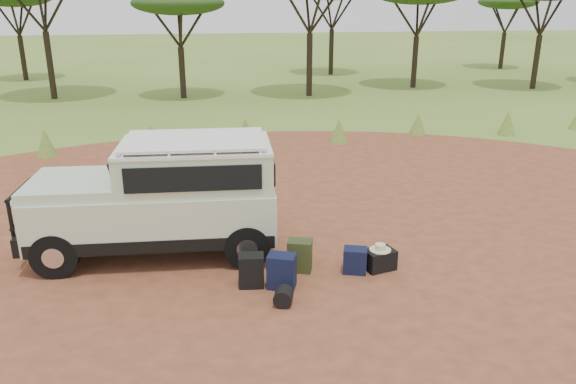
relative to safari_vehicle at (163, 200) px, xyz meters
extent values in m
plane|color=#557C2C|center=(2.28, -0.83, -1.04)|extent=(140.00, 140.00, 0.00)
cylinder|color=#964E31|center=(2.28, -0.83, -1.04)|extent=(23.00, 23.00, 0.01)
cone|color=#557C2C|center=(-3.72, 7.47, -0.61)|extent=(0.60, 0.60, 0.85)
cone|color=#557C2C|center=(-0.72, 8.37, -0.69)|extent=(0.60, 0.60, 0.70)
cone|color=#557C2C|center=(2.28, 7.97, -0.59)|extent=(0.60, 0.60, 0.90)
cone|color=#557C2C|center=(5.28, 7.57, -0.64)|extent=(0.60, 0.60, 0.80)
cone|color=#557C2C|center=(8.28, 8.27, -0.66)|extent=(0.60, 0.60, 0.75)
cone|color=#557C2C|center=(11.28, 7.67, -0.61)|extent=(0.60, 0.60, 0.85)
cylinder|color=black|center=(-5.72, 18.17, 0.49)|extent=(0.28, 0.28, 3.06)
cylinder|color=black|center=(0.28, 17.37, 0.13)|extent=(0.28, 0.28, 2.34)
ellipsoid|color=#1F3A15|center=(0.28, 17.37, 3.22)|extent=(4.20, 4.20, 1.05)
cylinder|color=black|center=(6.28, 16.97, 0.42)|extent=(0.28, 0.28, 2.93)
cylinder|color=black|center=(12.28, 18.67, 0.27)|extent=(0.28, 0.28, 2.61)
cylinder|color=black|center=(18.28, 17.17, 0.31)|extent=(0.28, 0.28, 2.70)
cylinder|color=black|center=(-8.72, 25.17, 0.20)|extent=(0.28, 0.28, 2.48)
cylinder|color=black|center=(9.28, 24.67, 0.31)|extent=(0.28, 0.28, 2.70)
cylinder|color=black|center=(21.28, 25.67, 0.13)|extent=(0.28, 0.28, 2.34)
ellipsoid|color=#1F3A15|center=(21.28, 25.67, 3.22)|extent=(3.80, 3.80, 0.95)
cube|color=beige|center=(-0.15, 0.01, -0.19)|extent=(4.36, 2.01, 0.90)
cube|color=black|center=(-0.15, 0.01, -0.53)|extent=(4.28, 2.04, 0.23)
cube|color=beige|center=(0.61, -0.04, 0.61)|extent=(2.74, 1.84, 0.71)
cube|color=white|center=(0.61, -0.04, 0.99)|extent=(2.74, 1.88, 0.06)
cube|color=white|center=(0.61, -0.04, 1.09)|extent=(2.52, 1.76, 0.05)
cube|color=beige|center=(-1.49, 0.09, 0.35)|extent=(1.67, 1.74, 0.19)
cube|color=black|center=(-0.68, 0.04, 0.65)|extent=(0.25, 1.44, 0.50)
cube|color=black|center=(0.56, -0.89, 0.65)|extent=(2.24, 0.18, 0.43)
cube|color=black|center=(0.67, 0.82, 0.65)|extent=(2.24, 0.18, 0.43)
cube|color=black|center=(1.95, -0.12, 0.61)|extent=(0.14, 1.40, 0.39)
cube|color=black|center=(-2.33, 0.15, -0.47)|extent=(0.24, 1.72, 0.32)
cylinder|color=black|center=(-2.44, 0.15, 0.29)|extent=(0.14, 1.23, 0.07)
cylinder|color=black|center=(-2.44, 0.15, -0.22)|extent=(0.14, 1.23, 0.07)
cylinder|color=silver|center=(-2.48, -0.11, 0.10)|extent=(0.08, 0.21, 0.21)
cylinder|color=silver|center=(-2.44, 0.42, 0.10)|extent=(0.08, 0.21, 0.21)
cube|color=white|center=(-2.40, 0.15, -0.36)|extent=(0.06, 0.40, 0.11)
cylinder|color=black|center=(-0.56, 0.86, 0.54)|extent=(0.08, 0.08, 0.78)
cylinder|color=black|center=(-1.80, -0.65, -0.64)|extent=(0.81, 0.31, 0.79)
cylinder|color=black|center=(-1.70, 0.87, -0.64)|extent=(0.81, 0.31, 0.79)
cylinder|color=black|center=(1.41, -0.85, -0.64)|extent=(0.81, 0.31, 0.79)
cylinder|color=black|center=(1.51, 0.67, -0.64)|extent=(0.81, 0.31, 0.79)
cylinder|color=maroon|center=(-0.83, 0.06, -0.37)|extent=(0.31, 0.37, 1.35)
cube|color=black|center=(1.41, -1.55, -0.76)|extent=(0.44, 0.34, 0.56)
cube|color=black|center=(1.89, -1.68, -0.75)|extent=(0.53, 0.45, 0.58)
cube|color=#30401D|center=(2.29, -1.14, -0.76)|extent=(0.48, 0.41, 0.57)
cube|color=black|center=(3.21, -1.37, -0.82)|extent=(0.47, 0.41, 0.45)
cube|color=black|center=(3.67, -1.33, -0.86)|extent=(0.59, 0.48, 0.36)
cylinder|color=black|center=(1.82, -2.24, -0.89)|extent=(0.36, 0.36, 0.29)
cylinder|color=beige|center=(3.67, -1.33, -0.67)|extent=(0.37, 0.37, 0.02)
cylinder|color=beige|center=(3.67, -1.33, -0.61)|extent=(0.19, 0.19, 0.09)
camera|label=1|loc=(0.59, -9.73, 3.43)|focal=35.00mm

